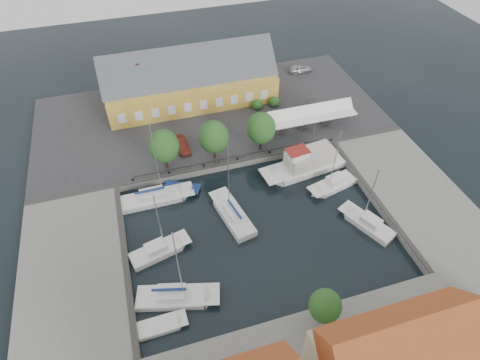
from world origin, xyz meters
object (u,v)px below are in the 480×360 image
Objects in this scene: warehouse at (186,82)px; car_red at (182,145)px; launch_nw at (181,189)px; car_silver at (300,69)px; west_boat_a at (156,198)px; west_boat_c at (159,251)px; trawler at (306,164)px; east_boat_a at (333,185)px; launch_sw at (162,326)px; east_boat_c at (367,224)px; tent_canopy at (311,115)px; west_boat_d at (176,298)px; center_sailboat at (233,216)px.

car_red is at bearing -105.52° from warehouse.
car_silver is at bearing 40.21° from launch_nw.
west_boat_a is 1.26× the size of west_boat_c.
trawler is (-9.55, -24.54, -0.72)m from car_silver.
car_silver reaches higher than launch_nw.
east_boat_a reaches higher than launch_sw.
west_boat_a reaches higher than west_boat_c.
east_boat_a reaches higher than car_silver.
trawler reaches higher than car_silver.
warehouse is 21.46m from launch_nw.
east_boat_c is at bearing -82.51° from east_boat_a.
car_red is 10.03m from west_boat_a.
tent_canopy is 1.16× the size of west_boat_d.
car_silver is 37.50m from center_sailboat.
tent_canopy reaches higher than launch_nw.
west_boat_c is (-9.93, -2.69, -0.10)m from center_sailboat.
warehouse is at bearing 90.28° from center_sailboat.
center_sailboat is 0.94× the size of trawler.
launch_nw is at bearing 14.09° from west_boat_a.
warehouse is 25.26m from trawler.
east_boat_a reaches higher than trawler.
west_boat_a is 18.09m from launch_sw.
west_boat_d reaches higher than tent_canopy.
west_boat_c is 1.88× the size of launch_nw.
west_boat_d reaches higher than warehouse.
west_boat_d is 16.62m from launch_nw.
car_red is 28.51m from east_boat_c.
east_boat_a is 21.09m from launch_nw.
west_boat_c reaches higher than car_red.
center_sailboat is 8.80m from launch_nw.
east_boat_c is 25.08m from launch_nw.
car_red is (-25.85, -15.85, 0.00)m from car_silver.
tent_canopy is at bearing 16.14° from west_boat_a.
east_boat_a is 24.37m from west_boat_a.
west_boat_c is (-9.79, -29.93, -4.17)m from warehouse.
west_boat_c is at bearing -159.58° from trawler.
warehouse reaches higher than launch_sw.
car_silver is 37.04m from east_boat_c.
east_boat_c is at bearing -52.89° from car_red.
center_sailboat is 0.95× the size of west_boat_a.
launch_nw is (-18.04, 1.21, -0.93)m from trawler.
warehouse is 5.31× the size of launch_nw.
east_boat_a is at bearing 97.49° from east_boat_c.
launch_nw is at bearing 73.31° from launch_sw.
trawler is (12.59, 5.69, 0.65)m from center_sailboat.
trawler is 18.10m from launch_nw.
car_red is at bearing 77.09° from west_boat_d.
center_sailboat reaches higher than west_boat_d.
east_boat_c is 25.22m from west_boat_d.
launch_nw is (3.69, 16.21, -0.18)m from west_boat_d.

